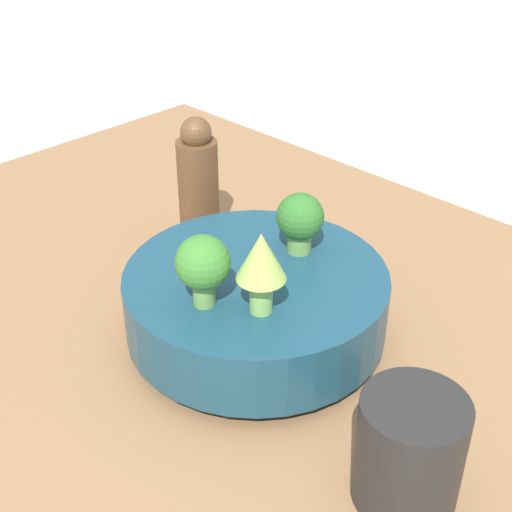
% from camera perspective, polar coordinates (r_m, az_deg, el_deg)
% --- Properties ---
extents(ground_plane, '(6.00, 6.00, 0.00)m').
position_cam_1_polar(ground_plane, '(0.78, -1.96, -8.85)').
color(ground_plane, silver).
extents(table, '(1.11, 0.82, 0.05)m').
position_cam_1_polar(table, '(0.76, -1.99, -7.44)').
color(table, olive).
rests_on(table, ground_plane).
extents(bowl, '(0.26, 0.26, 0.08)m').
position_cam_1_polar(bowl, '(0.71, -0.00, -3.71)').
color(bowl, navy).
rests_on(bowl, table).
extents(broccoli_floret_back, '(0.05, 0.05, 0.07)m').
position_cam_1_polar(broccoli_floret_back, '(0.63, -4.28, -0.71)').
color(broccoli_floret_back, '#609347').
rests_on(broccoli_floret_back, bowl).
extents(romanesco_piece_far, '(0.04, 0.04, 0.08)m').
position_cam_1_polar(romanesco_piece_far, '(0.61, 0.42, -0.48)').
color(romanesco_piece_far, '#7AB256').
rests_on(romanesco_piece_far, bowl).
extents(broccoli_floret_front, '(0.05, 0.05, 0.06)m').
position_cam_1_polar(broccoli_floret_front, '(0.71, 3.55, 2.94)').
color(broccoli_floret_front, '#609347').
rests_on(broccoli_floret_front, bowl).
extents(cup, '(0.08, 0.08, 0.10)m').
position_cam_1_polar(cup, '(0.57, 12.16, -15.01)').
color(cup, black).
rests_on(cup, table).
extents(pepper_mill, '(0.05, 0.05, 0.16)m').
position_cam_1_polar(pepper_mill, '(0.87, -4.64, 5.75)').
color(pepper_mill, brown).
rests_on(pepper_mill, table).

